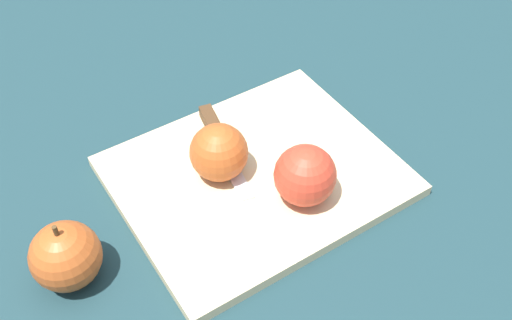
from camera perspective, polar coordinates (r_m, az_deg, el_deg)
ground_plane at (r=0.72m, az=0.00°, el=-1.89°), size 4.00×4.00×0.00m
cutting_board at (r=0.72m, az=0.00°, el=-1.50°), size 0.36×0.31×0.01m
apple_half_left at (r=0.66m, az=4.70°, el=-1.45°), size 0.07×0.07×0.07m
apple_half_right at (r=0.69m, az=-3.55°, el=0.74°), size 0.07×0.07×0.07m
knife at (r=0.75m, az=-3.71°, el=2.37°), size 0.07×0.15×0.02m
apple_whole at (r=0.64m, az=-17.67°, el=-8.71°), size 0.07×0.07×0.09m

